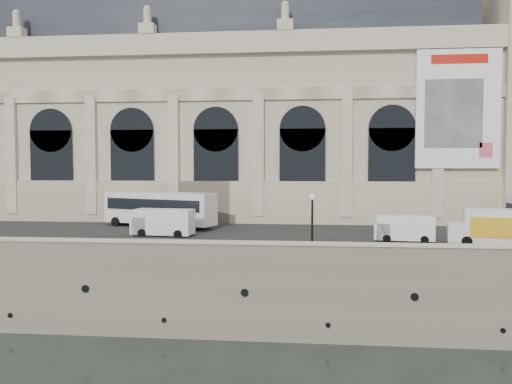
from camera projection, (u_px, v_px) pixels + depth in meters
The scene contains 10 objects.
ground at pixel (218, 340), 36.49m from camera, with size 260.00×260.00×0.00m, color black.
quay at pixel (260, 234), 71.12m from camera, with size 160.00×70.00×6.00m, color gray.
street at pixel (242, 233), 50.09m from camera, with size 160.00×24.00×0.06m, color #2D2D2D.
parapet at pixel (219, 249), 36.74m from camera, with size 160.00×1.40×1.21m.
museum at pixel (213, 114), 66.70m from camera, with size 69.00×18.70×29.10m.
bus_left at pixel (159, 208), 54.41m from camera, with size 13.28×7.01×3.88m.
van_b at pixel (160, 222), 47.95m from camera, with size 6.03×2.86×2.60m.
van_c at pixel (401, 228), 44.56m from camera, with size 5.35×2.59×2.30m.
box_truck at pixel (498, 227), 42.21m from camera, with size 8.02×4.06×3.09m.
lamp_right at pixel (312, 225), 37.95m from camera, with size 0.47×0.47×4.63m.
Camera 1 is at (6.29, -35.42, 12.79)m, focal length 35.00 mm.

